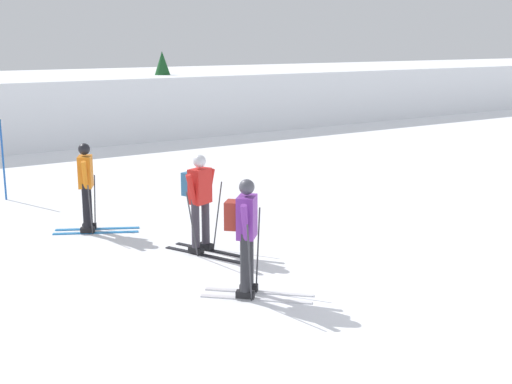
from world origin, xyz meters
name	(u,v)px	position (x,y,z in m)	size (l,w,h in m)	color
ground_plane	(437,288)	(0.00, 0.00, 0.00)	(120.00, 120.00, 0.00)	white
far_snow_ridge	(26,105)	(0.00, 20.37, 1.13)	(80.00, 9.19, 2.26)	white
skier_red	(199,198)	(-2.01, 3.53, 0.96)	(0.96, 1.62, 1.71)	black
skier_purple	(245,232)	(-2.51, 1.36, 0.96)	(1.40, 1.39, 1.71)	silver
skier_orange	(87,185)	(-3.13, 5.85, 0.92)	(1.58, 1.09, 1.71)	#237AC6
trail_marker_pole	(3,160)	(-3.71, 9.50, 0.93)	(0.04, 0.04, 1.85)	#1E56AD
conifer_far_left	(163,83)	(4.59, 17.82, 1.96)	(1.59, 1.59, 3.17)	#513823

